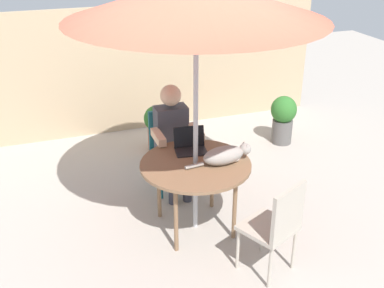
{
  "coord_description": "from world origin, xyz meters",
  "views": [
    {
      "loc": [
        -1.28,
        -3.59,
        2.77
      ],
      "look_at": [
        0.0,
        0.1,
        0.86
      ],
      "focal_mm": 43.82,
      "sensor_mm": 36.0,
      "label": 1
    }
  ],
  "objects_px": {
    "chair_empty": "(277,223)",
    "laptop": "(190,144)",
    "potted_plant_near_fence": "(157,125)",
    "potted_plant_by_chair": "(283,117)",
    "cat": "(226,155)",
    "patio_table": "(196,168)",
    "person_seated": "(173,135)",
    "chair_occupied": "(169,144)"
  },
  "relations": [
    {
      "from": "laptop",
      "to": "cat",
      "type": "distance_m",
      "value": 0.44
    },
    {
      "from": "cat",
      "to": "laptop",
      "type": "bearing_deg",
      "value": 120.33
    },
    {
      "from": "potted_plant_near_fence",
      "to": "potted_plant_by_chair",
      "type": "height_order",
      "value": "potted_plant_by_chair"
    },
    {
      "from": "potted_plant_near_fence",
      "to": "potted_plant_by_chair",
      "type": "distance_m",
      "value": 1.68
    },
    {
      "from": "laptop",
      "to": "potted_plant_by_chair",
      "type": "distance_m",
      "value": 2.1
    },
    {
      "from": "chair_occupied",
      "to": "patio_table",
      "type": "bearing_deg",
      "value": -90.0
    },
    {
      "from": "person_seated",
      "to": "laptop",
      "type": "relative_size",
      "value": 3.67
    },
    {
      "from": "chair_empty",
      "to": "potted_plant_by_chair",
      "type": "distance_m",
      "value": 2.65
    },
    {
      "from": "chair_occupied",
      "to": "potted_plant_by_chair",
      "type": "distance_m",
      "value": 1.85
    },
    {
      "from": "patio_table",
      "to": "chair_empty",
      "type": "distance_m",
      "value": 0.95
    },
    {
      "from": "person_seated",
      "to": "cat",
      "type": "xyz_separation_m",
      "value": [
        0.26,
        -0.8,
        0.11
      ]
    },
    {
      "from": "patio_table",
      "to": "person_seated",
      "type": "relative_size",
      "value": 0.85
    },
    {
      "from": "patio_table",
      "to": "cat",
      "type": "height_order",
      "value": "cat"
    },
    {
      "from": "chair_empty",
      "to": "laptop",
      "type": "distance_m",
      "value": 1.22
    },
    {
      "from": "laptop",
      "to": "potted_plant_by_chair",
      "type": "bearing_deg",
      "value": 34.02
    },
    {
      "from": "potted_plant_near_fence",
      "to": "potted_plant_by_chair",
      "type": "bearing_deg",
      "value": -11.39
    },
    {
      "from": "chair_empty",
      "to": "potted_plant_near_fence",
      "type": "bearing_deg",
      "value": 96.61
    },
    {
      "from": "chair_occupied",
      "to": "cat",
      "type": "bearing_deg",
      "value": -74.6
    },
    {
      "from": "chair_empty",
      "to": "laptop",
      "type": "bearing_deg",
      "value": 107.74
    },
    {
      "from": "cat",
      "to": "potted_plant_by_chair",
      "type": "xyz_separation_m",
      "value": [
        1.48,
        1.53,
        -0.43
      ]
    },
    {
      "from": "chair_occupied",
      "to": "cat",
      "type": "relative_size",
      "value": 1.35
    },
    {
      "from": "person_seated",
      "to": "cat",
      "type": "bearing_deg",
      "value": -71.75
    },
    {
      "from": "potted_plant_by_chair",
      "to": "chair_empty",
      "type": "bearing_deg",
      "value": -120.47
    },
    {
      "from": "chair_occupied",
      "to": "potted_plant_near_fence",
      "type": "height_order",
      "value": "chair_occupied"
    },
    {
      "from": "patio_table",
      "to": "laptop",
      "type": "distance_m",
      "value": 0.31
    },
    {
      "from": "potted_plant_near_fence",
      "to": "cat",
      "type": "bearing_deg",
      "value": -85.04
    },
    {
      "from": "chair_occupied",
      "to": "cat",
      "type": "distance_m",
      "value": 1.03
    },
    {
      "from": "laptop",
      "to": "potted_plant_by_chair",
      "type": "xyz_separation_m",
      "value": [
        1.71,
        1.15,
        -0.41
      ]
    },
    {
      "from": "patio_table",
      "to": "potted_plant_near_fence",
      "type": "distance_m",
      "value": 1.8
    },
    {
      "from": "person_seated",
      "to": "potted_plant_near_fence",
      "type": "height_order",
      "value": "person_seated"
    },
    {
      "from": "laptop",
      "to": "potted_plant_by_chair",
      "type": "height_order",
      "value": "laptop"
    },
    {
      "from": "person_seated",
      "to": "potted_plant_by_chair",
      "type": "distance_m",
      "value": 1.92
    },
    {
      "from": "person_seated",
      "to": "laptop",
      "type": "bearing_deg",
      "value": -84.21
    },
    {
      "from": "chair_empty",
      "to": "cat",
      "type": "relative_size",
      "value": 1.35
    },
    {
      "from": "chair_empty",
      "to": "laptop",
      "type": "height_order",
      "value": "laptop"
    },
    {
      "from": "patio_table",
      "to": "chair_occupied",
      "type": "bearing_deg",
      "value": 90.0
    },
    {
      "from": "chair_occupied",
      "to": "potted_plant_near_fence",
      "type": "distance_m",
      "value": 0.93
    },
    {
      "from": "patio_table",
      "to": "potted_plant_by_chair",
      "type": "relative_size",
      "value": 1.57
    },
    {
      "from": "laptop",
      "to": "cat",
      "type": "bearing_deg",
      "value": -59.67
    },
    {
      "from": "chair_empty",
      "to": "person_seated",
      "type": "xyz_separation_m",
      "value": [
        -0.4,
        1.55,
        0.17
      ]
    },
    {
      "from": "patio_table",
      "to": "person_seated",
      "type": "bearing_deg",
      "value": 90.0
    },
    {
      "from": "patio_table",
      "to": "potted_plant_near_fence",
      "type": "relative_size",
      "value": 1.7
    }
  ]
}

